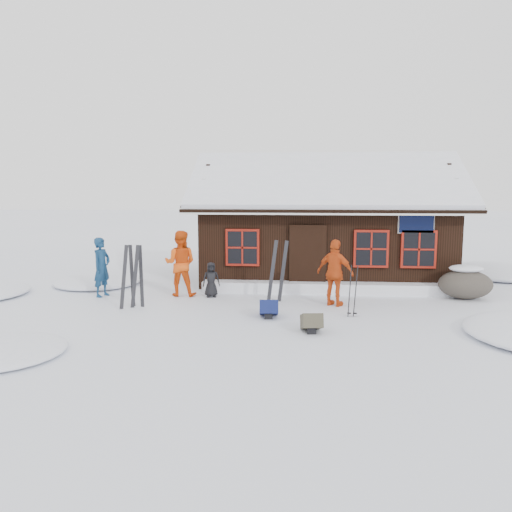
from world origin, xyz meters
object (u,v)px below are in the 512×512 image
object	(u,v)px
skier_orange_right	(335,273)
boulder	(465,283)
ski_pair_left	(129,278)
ski_poles	(353,292)
backpack_olive	(312,325)
skier_orange_left	(180,263)
backpack_blue	(269,311)
skier_teal	(102,267)
skier_crouched	(211,280)

from	to	relation	value
skier_orange_right	boulder	size ratio (longest dim) A/B	1.19
ski_pair_left	ski_poles	xyz separation A→B (m)	(5.78, -0.39, -0.20)
boulder	ski_poles	world-z (taller)	ski_poles
backpack_olive	skier_orange_left	bearing A→B (deg)	130.27
skier_orange_left	backpack_blue	xyz separation A→B (m)	(2.75, -2.30, -0.80)
ski_poles	backpack_olive	size ratio (longest dim) A/B	2.27
backpack_olive	skier_orange_right	bearing A→B (deg)	67.83
skier_orange_right	ski_poles	xyz separation A→B (m)	(0.35, -1.11, -0.28)
skier_orange_right	ski_pair_left	size ratio (longest dim) A/B	1.04
skier_orange_left	ski_poles	bearing A→B (deg)	156.34
skier_orange_left	backpack_blue	distance (m)	3.67
skier_orange_right	boulder	xyz separation A→B (m)	(3.80, 1.22, -0.45)
ski_pair_left	ski_poles	world-z (taller)	ski_pair_left
skier_orange_left	backpack_blue	world-z (taller)	skier_orange_left
skier_orange_left	backpack_olive	distance (m)	5.19
boulder	ski_poles	bearing A→B (deg)	-145.98
ski_poles	backpack_blue	bearing A→B (deg)	-172.89
ski_poles	skier_orange_left	bearing A→B (deg)	157.00
boulder	backpack_olive	world-z (taller)	boulder
skier_orange_left	ski_pair_left	xyz separation A→B (m)	(-0.97, -1.65, -0.15)
skier_teal	ski_poles	xyz separation A→B (m)	(7.08, -1.75, -0.24)
ski_pair_left	backpack_olive	xyz separation A→B (m)	(4.74, -1.82, -0.66)
skier_orange_right	backpack_olive	bearing A→B (deg)	105.72
skier_crouched	boulder	bearing A→B (deg)	-13.12
skier_crouched	boulder	xyz separation A→B (m)	(7.33, 0.40, -0.07)
ski_pair_left	backpack_blue	xyz separation A→B (m)	(3.72, -0.65, -0.66)
skier_crouched	ski_poles	bearing A→B (deg)	-42.71
skier_teal	boulder	size ratio (longest dim) A/B	1.15
skier_orange_left	ski_pair_left	world-z (taller)	skier_orange_left
skier_teal	ski_poles	world-z (taller)	skier_teal
skier_teal	skier_orange_left	xyz separation A→B (m)	(2.27, 0.29, 0.10)
backpack_blue	boulder	bearing A→B (deg)	21.24
skier_teal	ski_poles	distance (m)	7.29
boulder	ski_pair_left	size ratio (longest dim) A/B	0.87
skier_crouched	backpack_blue	bearing A→B (deg)	-66.46
skier_orange_right	ski_pair_left	bearing A→B (deg)	38.39
boulder	backpack_olive	distance (m)	5.86
backpack_olive	skier_teal	bearing A→B (deg)	145.16
skier_teal	boulder	bearing A→B (deg)	-69.67
skier_orange_left	ski_poles	xyz separation A→B (m)	(4.81, -2.04, -0.34)
boulder	ski_pair_left	bearing A→B (deg)	-168.14
backpack_blue	ski_pair_left	bearing A→B (deg)	166.25
skier_teal	skier_crouched	bearing A→B (deg)	-69.54
skier_teal	skier_orange_right	bearing A→B (deg)	-78.21
skier_teal	skier_crouched	world-z (taller)	skier_teal
ski_pair_left	backpack_olive	bearing A→B (deg)	-42.48
boulder	backpack_olive	bearing A→B (deg)	-140.04
boulder	backpack_blue	xyz separation A→B (m)	(-5.51, -2.59, -0.28)
backpack_blue	skier_teal	bearing A→B (deg)	154.35
skier_orange_right	ski_pair_left	world-z (taller)	skier_orange_right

